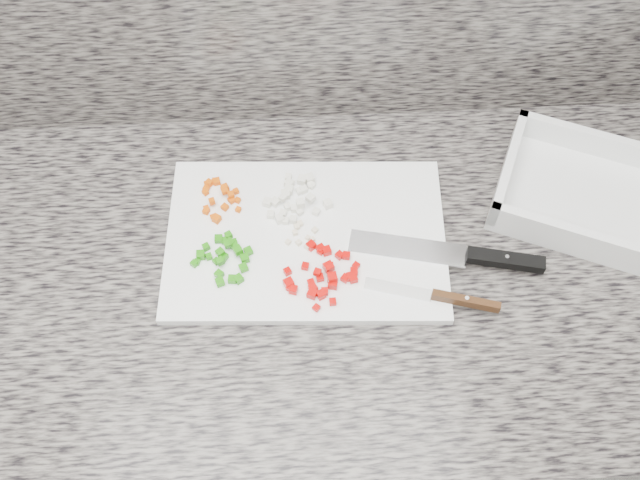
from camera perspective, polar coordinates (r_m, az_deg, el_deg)
The scene contains 11 objects.
cabinet at distance 1.48m, azimuth -5.06°, elevation -11.25°, with size 3.92×0.62×0.86m, color silver.
countertop at distance 1.07m, azimuth -6.88°, elevation -3.06°, with size 3.96×0.64×0.04m, color #656059.
cutting_board at distance 1.06m, azimuth -1.13°, elevation 0.12°, with size 0.41×0.28×0.01m, color white.
carrot_pile at distance 1.10m, azimuth -8.10°, elevation 3.47°, with size 0.06×0.08×0.02m.
onion_pile at distance 1.09m, azimuth -2.04°, elevation 3.42°, with size 0.11×0.09×0.02m.
green_pepper_pile at distance 1.04m, azimuth -7.58°, elevation -1.35°, with size 0.09×0.09×0.02m.
red_pepper_pile at distance 1.02m, azimuth 0.24°, elevation -2.83°, with size 0.11×0.11×0.02m.
garlic_pile at distance 1.06m, azimuth -1.45°, elevation 0.36°, with size 0.05×0.05×0.01m.
chef_knife at distance 1.06m, azimuth 12.03°, elevation -1.25°, with size 0.28×0.09×0.02m.
paring_knife at distance 1.02m, azimuth 10.23°, elevation -4.59°, with size 0.19×0.07×0.02m.
tray at distance 1.17m, azimuth 20.85°, elevation 3.22°, with size 0.34×0.30×0.06m.
Camera 1 is at (0.10, 0.94, 1.82)m, focal length 40.00 mm.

